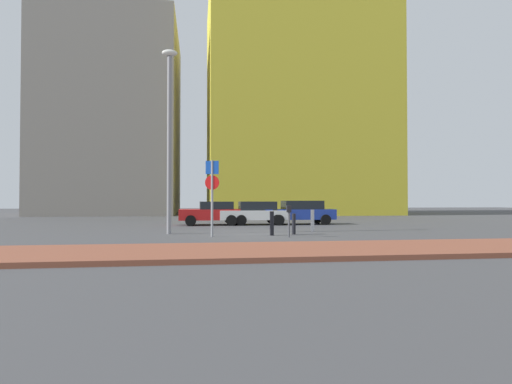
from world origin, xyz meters
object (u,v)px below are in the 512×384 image
(traffic_bollard_near, at_px, (312,221))
(traffic_bollard_far, at_px, (272,223))
(parking_sign_post, at_px, (212,188))
(parking_meter, at_px, (289,217))
(parked_car_white, at_px, (255,212))
(traffic_bollard_mid, at_px, (294,224))
(street_lamp, at_px, (169,127))
(parked_car_red, at_px, (215,213))
(parked_car_blue, at_px, (299,212))

(traffic_bollard_near, height_order, traffic_bollard_far, traffic_bollard_near)
(parking_sign_post, bearing_deg, parking_meter, -13.07)
(parked_car_white, xyz_separation_m, parking_sign_post, (-2.89, -8.02, 1.25))
(traffic_bollard_far, bearing_deg, parked_car_white, 87.66)
(traffic_bollard_mid, bearing_deg, traffic_bollard_far, -159.49)
(parked_car_white, relative_size, traffic_bollard_near, 4.01)
(parking_sign_post, height_order, traffic_bollard_far, parking_sign_post)
(street_lamp, xyz_separation_m, traffic_bollard_far, (4.45, -1.39, -4.30))
(parked_car_red, relative_size, traffic_bollard_mid, 4.80)
(traffic_bollard_near, relative_size, traffic_bollard_mid, 1.15)
(parked_car_red, height_order, parked_car_white, parked_car_white)
(street_lamp, bearing_deg, parked_car_white, 53.08)
(parked_car_white, height_order, parked_car_blue, parked_car_blue)
(parking_sign_post, relative_size, street_lamp, 0.38)
(parking_meter, height_order, traffic_bollard_mid, parking_meter)
(parked_car_white, distance_m, traffic_bollard_near, 6.18)
(parked_car_red, xyz_separation_m, traffic_bollard_mid, (3.16, -7.39, -0.29))
(parked_car_blue, distance_m, parking_meter, 9.16)
(parking_sign_post, relative_size, traffic_bollard_far, 3.08)
(parked_car_red, height_order, parking_meter, parked_car_red)
(parked_car_red, relative_size, parking_meter, 3.39)
(parked_car_white, height_order, traffic_bollard_far, parked_car_white)
(parked_car_red, distance_m, parked_car_blue, 5.24)
(parked_car_red, height_order, traffic_bollard_near, parked_car_red)
(parking_sign_post, distance_m, parking_meter, 3.39)
(parking_sign_post, xyz_separation_m, traffic_bollard_far, (2.58, 0.29, -1.49))
(parked_car_blue, distance_m, parking_sign_post, 9.96)
(traffic_bollard_far, bearing_deg, parking_meter, -62.52)
(parked_car_white, relative_size, street_lamp, 0.51)
(traffic_bollard_mid, distance_m, traffic_bollard_far, 1.13)
(parking_sign_post, relative_size, parking_meter, 2.45)
(parked_car_blue, distance_m, street_lamp, 10.70)
(parked_car_red, bearing_deg, traffic_bollard_near, -53.04)
(traffic_bollard_far, bearing_deg, traffic_bollard_near, 38.91)
(traffic_bollard_mid, bearing_deg, parked_car_blue, 74.26)
(parked_car_blue, distance_m, traffic_bollard_near, 5.94)
(street_lamp, bearing_deg, parking_meter, -25.75)
(parked_car_red, xyz_separation_m, traffic_bollard_far, (2.10, -7.79, -0.23))
(parked_car_blue, relative_size, parking_sign_post, 1.41)
(traffic_bollard_far, bearing_deg, parking_sign_post, -173.57)
(street_lamp, bearing_deg, parked_car_blue, 40.08)
(parked_car_blue, xyz_separation_m, traffic_bollard_mid, (-2.08, -7.38, -0.32))
(parked_car_red, relative_size, traffic_bollard_near, 4.17)
(parking_meter, xyz_separation_m, traffic_bollard_far, (-0.53, 1.01, -0.33))
(street_lamp, height_order, traffic_bollard_near, street_lamp)
(parking_meter, bearing_deg, traffic_bollard_far, 117.48)
(parked_car_white, relative_size, parked_car_blue, 0.95)
(street_lamp, distance_m, traffic_bollard_mid, 7.09)
(parked_car_blue, bearing_deg, street_lamp, -139.92)
(parked_car_white, height_order, street_lamp, street_lamp)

